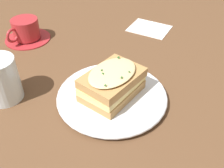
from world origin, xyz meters
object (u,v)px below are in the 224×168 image
water_glass (1,80)px  sandwich (112,83)px  teacup_with_saucer (26,31)px  napkin (149,28)px  dinner_plate (112,96)px

water_glass → sandwich: bearing=37.9°
teacup_with_saucer → napkin: size_ratio=1.12×
dinner_plate → water_glass: size_ratio=2.45×
teacup_with_saucer → water_glass: bearing=34.9°
sandwich → teacup_with_saucer: 0.37m
water_glass → napkin: 0.49m
napkin → sandwich: bearing=-69.7°
teacup_with_saucer → water_glass: 0.26m
sandwich → napkin: sandwich is taller
teacup_with_saucer → napkin: 0.38m
dinner_plate → water_glass: bearing=-142.1°
sandwich → napkin: bearing=110.3°
dinner_plate → water_glass: (-0.19, -0.15, 0.04)m
water_glass → napkin: (0.06, 0.48, -0.05)m
sandwich → teacup_with_saucer: sandwich is taller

